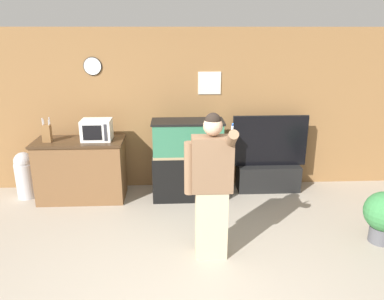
# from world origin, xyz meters

# --- Properties ---
(wall_back_paneled) EXTENTS (10.00, 0.08, 2.60)m
(wall_back_paneled) POSITION_xyz_m (-0.00, 3.01, 1.30)
(wall_back_paneled) COLOR olive
(wall_back_paneled) RESTS_ON ground_plane
(counter_island) EXTENTS (1.35, 0.63, 0.96)m
(counter_island) POSITION_xyz_m (-1.60, 2.50, 0.48)
(counter_island) COLOR brown
(counter_island) RESTS_ON ground_plane
(microwave) EXTENTS (0.44, 0.34, 0.31)m
(microwave) POSITION_xyz_m (-1.31, 2.52, 1.12)
(microwave) COLOR white
(microwave) RESTS_ON counter_island
(knife_block) EXTENTS (0.12, 0.10, 0.37)m
(knife_block) POSITION_xyz_m (-2.04, 2.45, 1.09)
(knife_block) COLOR brown
(knife_block) RESTS_ON counter_island
(aquarium_on_stand) EXTENTS (1.09, 0.48, 1.25)m
(aquarium_on_stand) POSITION_xyz_m (0.06, 2.47, 0.63)
(aquarium_on_stand) COLOR black
(aquarium_on_stand) RESTS_ON ground_plane
(tv_on_stand) EXTENTS (1.23, 0.40, 1.26)m
(tv_on_stand) POSITION_xyz_m (1.40, 2.72, 0.37)
(tv_on_stand) COLOR black
(tv_on_stand) RESTS_ON ground_plane
(person_standing) EXTENTS (0.54, 0.41, 1.73)m
(person_standing) POSITION_xyz_m (0.26, 0.83, 0.90)
(person_standing) COLOR #BCAD89
(person_standing) RESTS_ON ground_plane
(potted_plant) EXTENTS (0.50, 0.50, 0.67)m
(potted_plant) POSITION_xyz_m (2.44, 1.03, 0.38)
(potted_plant) COLOR #4C4C51
(potted_plant) RESTS_ON ground_plane
(trash_bin) EXTENTS (0.31, 0.31, 0.75)m
(trash_bin) POSITION_xyz_m (-2.50, 2.61, 0.38)
(trash_bin) COLOR #B7B7BC
(trash_bin) RESTS_ON ground_plane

